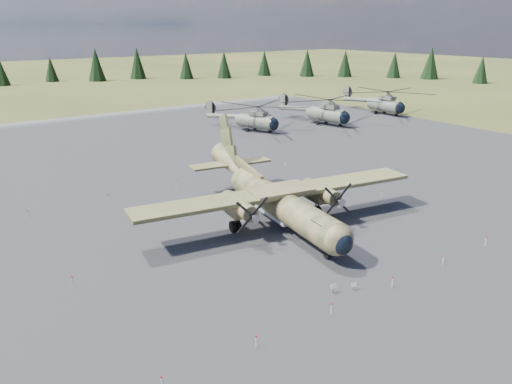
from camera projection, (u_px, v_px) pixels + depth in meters
ground at (259, 233)px, 44.97m from camera, size 500.00×500.00×0.00m
apron at (203, 203)px, 52.65m from camera, size 120.00×120.00×0.04m
transport_plane at (274, 196)px, 46.72m from camera, size 27.85×25.08×9.17m
helicopter_near at (256, 113)px, 86.47m from camera, size 22.65×22.65×4.47m
helicopter_mid at (327, 106)px, 92.05m from camera, size 21.94×23.83×4.84m
helicopter_far at (385, 98)px, 102.79m from camera, size 19.11×22.51×4.84m
info_placard_left at (333, 287)px, 34.76m from camera, size 0.46×0.22×0.70m
info_placard_right at (354, 285)px, 35.17m from camera, size 0.41×0.23×0.61m
barrier_fence at (255, 229)px, 44.49m from camera, size 33.12×29.62×0.85m
treeline at (343, 178)px, 44.74m from camera, size 302.59×296.00×10.95m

